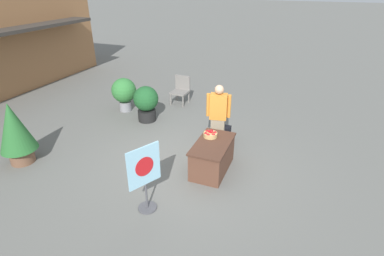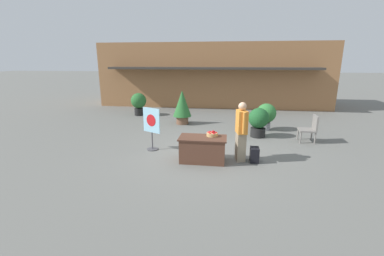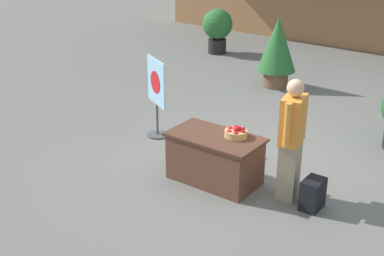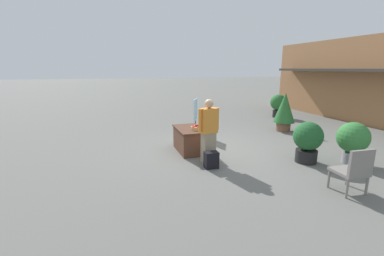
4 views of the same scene
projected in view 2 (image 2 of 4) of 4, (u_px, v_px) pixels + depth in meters
The scene contains 12 objects.
ground_plane at pixel (205, 153), 8.02m from camera, with size 120.00×120.00×0.00m, color slate.
storefront_building at pixel (214, 74), 16.76m from camera, with size 13.96×4.79×3.83m.
display_table at pixel (203, 149), 7.27m from camera, with size 1.33×0.74×0.71m.
apple_basket at pixel (212, 134), 7.27m from camera, with size 0.32×0.32×0.16m.
person_visitor at pixel (241, 131), 7.20m from camera, with size 0.34×0.60×1.69m.
backpack at pixel (254, 155), 7.25m from camera, with size 0.24×0.34×0.42m.
poster_board at pixel (152, 126), 8.11m from camera, with size 0.62×0.36×1.36m.
patio_chair at pixel (310, 128), 8.97m from camera, with size 0.58×0.58×0.96m.
potted_plant_near_right at pixel (266, 114), 10.50m from camera, with size 0.80×0.80×1.10m.
potted_plant_near_left at pixel (182, 105), 11.48m from camera, with size 0.82×0.82×1.52m.
potted_plant_far_right at pixel (139, 102), 13.35m from camera, with size 0.79×0.79×1.17m.
potted_plant_far_left at pixel (258, 121), 9.56m from camera, with size 0.76×0.76×1.10m.
Camera 2 is at (0.63, -7.54, 2.79)m, focal length 24.00 mm.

